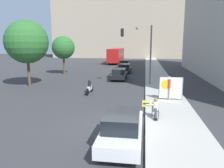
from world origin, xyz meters
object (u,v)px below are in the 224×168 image
object	(u,v)px
car_on_road_nearest	(119,74)
seated_protester	(155,107)
traffic_light_pole	(140,45)
car_on_road_midblock	(125,68)
car_on_road_distant	(124,64)
street_tree_near_curb	(27,42)
pedestrian_behind	(169,87)
city_bus_on_road	(116,55)
parked_car_curbside	(122,128)
street_tree_midblock	(63,48)
protest_banner	(171,88)
motorcycle_on_road	(90,87)

from	to	relation	value
car_on_road_nearest	seated_protester	bearing A→B (deg)	-75.29
traffic_light_pole	car_on_road_midblock	xyz separation A→B (m)	(-2.55, 9.80, -3.58)
car_on_road_distant	seated_protester	bearing A→B (deg)	-80.95
seated_protester	street_tree_near_curb	xyz separation A→B (m)	(-12.54, 8.63, 3.79)
pedestrian_behind	car_on_road_nearest	world-z (taller)	pedestrian_behind
traffic_light_pole	city_bus_on_road	world-z (taller)	traffic_light_pole
pedestrian_behind	traffic_light_pole	bearing A→B (deg)	147.92
parked_car_curbside	street_tree_midblock	size ratio (longest dim) A/B	0.82
car_on_road_nearest	street_tree_near_curb	world-z (taller)	street_tree_near_curb
seated_protester	car_on_road_distant	bearing A→B (deg)	116.80
traffic_light_pole	city_bus_on_road	size ratio (longest dim) A/B	0.50
protest_banner	traffic_light_pole	bearing A→B (deg)	110.33
protest_banner	street_tree_near_curb	distance (m)	14.91
car_on_road_nearest	car_on_road_midblock	world-z (taller)	car_on_road_nearest
street_tree_near_curb	parked_car_curbside	bearing A→B (deg)	-47.09
seated_protester	pedestrian_behind	bearing A→B (deg)	92.89
protest_banner	car_on_road_nearest	xyz separation A→B (m)	(-5.09, 9.87, -0.37)
traffic_light_pole	parked_car_curbside	xyz separation A→B (m)	(-0.38, -14.38, -3.55)
city_bus_on_road	street_tree_near_curb	xyz separation A→B (m)	(-5.24, -29.64, 2.66)
pedestrian_behind	seated_protester	bearing A→B (deg)	-66.60
street_tree_near_curb	car_on_road_midblock	bearing A→B (deg)	54.52
car_on_road_nearest	street_tree_midblock	size ratio (longest dim) A/B	0.80
car_on_road_midblock	motorcycle_on_road	size ratio (longest dim) A/B	1.98
seated_protester	pedestrian_behind	xyz separation A→B (m)	(1.20, 4.53, 0.31)
protest_banner	traffic_light_pole	xyz separation A→B (m)	(-2.51, 6.78, 3.20)
traffic_light_pole	car_on_road_nearest	distance (m)	5.38
city_bus_on_road	street_tree_near_curb	distance (m)	30.21
seated_protester	motorcycle_on_road	bearing A→B (deg)	148.80
parked_car_curbside	car_on_road_distant	bearing A→B (deg)	95.30
protest_banner	car_on_road_nearest	bearing A→B (deg)	117.26
pedestrian_behind	parked_car_curbside	size ratio (longest dim) A/B	0.41
seated_protester	parked_car_curbside	size ratio (longest dim) A/B	0.26
street_tree_near_curb	street_tree_midblock	size ratio (longest dim) A/B	1.23
seated_protester	street_tree_midblock	size ratio (longest dim) A/B	0.21
pedestrian_behind	street_tree_midblock	xyz separation A→B (m)	(-13.53, 13.57, 2.75)
car_on_road_nearest	car_on_road_distant	world-z (taller)	car_on_road_distant
protest_banner	city_bus_on_road	distance (m)	34.94
car_on_road_nearest	motorcycle_on_road	xyz separation A→B (m)	(-1.72, -8.01, -0.17)
street_tree_near_curb	motorcycle_on_road	bearing A→B (deg)	-18.41
seated_protester	protest_banner	distance (m)	4.63
car_on_road_nearest	car_on_road_midblock	size ratio (longest dim) A/B	1.00
car_on_road_midblock	street_tree_midblock	world-z (taller)	street_tree_midblock
car_on_road_distant	street_tree_near_curb	bearing A→B (deg)	-112.79
car_on_road_distant	car_on_road_nearest	bearing A→B (deg)	-87.09
car_on_road_midblock	city_bus_on_road	distance (m)	17.67
traffic_light_pole	street_tree_midblock	size ratio (longest dim) A/B	1.11
parked_car_curbside	car_on_road_nearest	distance (m)	17.61
protest_banner	traffic_light_pole	size ratio (longest dim) A/B	0.29
seated_protester	motorcycle_on_road	xyz separation A→B (m)	(-5.47, 6.28, -0.24)
car_on_road_nearest	car_on_road_distant	bearing A→B (deg)	92.91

